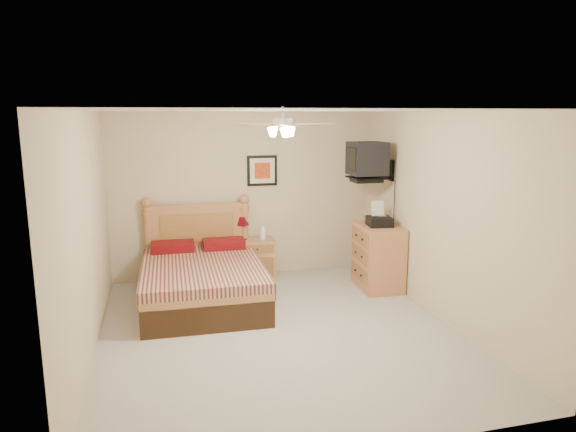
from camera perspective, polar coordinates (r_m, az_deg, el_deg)
name	(u,v)px	position (r m, az deg, el deg)	size (l,w,h in m)	color
floor	(279,331)	(6.07, -1.01, -12.70)	(4.50, 4.50, 0.00)	#A9A499
ceiling	(278,111)	(5.54, -1.10, 11.64)	(4.00, 4.50, 0.04)	white
wall_back	(245,195)	(7.85, -4.83, 2.32)	(4.00, 0.04, 2.50)	beige
wall_front	(353,293)	(3.60, 7.28, -8.51)	(4.00, 0.04, 2.50)	beige
wall_left	(87,236)	(5.58, -21.48, -2.10)	(0.04, 4.50, 2.50)	beige
wall_right	(440,217)	(6.43, 16.59, -0.10)	(0.04, 4.50, 2.50)	beige
bed	(202,256)	(6.78, -9.53, -4.41)	(1.53, 2.00, 1.30)	#B17A4C
nightstand	(256,259)	(7.83, -3.59, -4.78)	(0.56, 0.42, 0.60)	tan
table_lamp	(243,228)	(7.76, -5.02, -1.35)	(0.19, 0.19, 0.35)	#5F040C
lotion_bottle	(263,232)	(7.71, -2.82, -1.76)	(0.10, 0.10, 0.25)	white
framed_picture	(262,171)	(7.83, -2.89, 5.06)	(0.46, 0.04, 0.46)	black
dresser	(378,257)	(7.47, 9.99, -4.47)	(0.54, 0.78, 0.92)	#C07344
fax_machine	(380,214)	(7.26, 10.16, 0.22)	(0.32, 0.34, 0.34)	black
magazine_lower	(365,220)	(7.61, 8.55, -0.45)	(0.20, 0.27, 0.03)	#AAA289
magazine_upper	(367,218)	(7.62, 8.72, -0.25)	(0.22, 0.30, 0.02)	gray
wall_tv	(377,161)	(7.41, 9.85, 6.04)	(0.56, 0.46, 0.58)	black
ceiling_fan	(283,124)	(5.35, -0.59, 10.15)	(1.14, 1.14, 0.28)	silver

